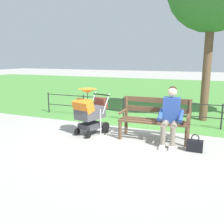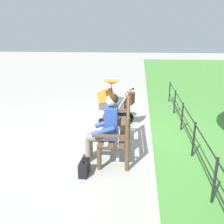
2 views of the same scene
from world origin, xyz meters
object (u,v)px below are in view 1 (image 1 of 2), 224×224
Objects in this scene: person_on_bench at (171,114)px; stroller at (90,111)px; park_bench at (155,117)px; handbag at (195,146)px.

stroller is (1.96, 0.05, -0.08)m from person_on_bench.
stroller reaches higher than park_bench.
stroller is 3.11× the size of handbag.
park_bench is 1.59m from stroller.
park_bench is 1.15m from handbag.
person_on_bench is at bearing -26.81° from handbag.
person_on_bench is (-0.39, 0.22, 0.15)m from park_bench.
stroller is at bearing 1.45° from person_on_bench.
park_bench is at bearing -27.94° from handbag.
person_on_bench is 1.96m from stroller.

